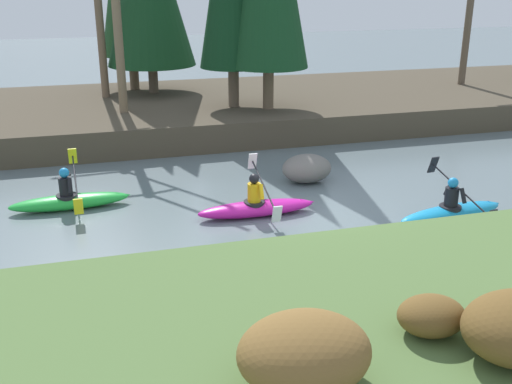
% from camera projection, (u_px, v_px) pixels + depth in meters
% --- Properties ---
extents(ground_plane, '(90.00, 90.00, 0.00)m').
position_uv_depth(ground_plane, '(305.00, 222.00, 13.26)').
color(ground_plane, slate).
extents(riverbank_near, '(44.00, 5.69, 0.88)m').
position_uv_depth(riverbank_near, '(438.00, 334.00, 8.33)').
color(riverbank_near, '#56753D').
rests_on(riverbank_near, ground).
extents(riverbank_far, '(44.00, 8.56, 0.90)m').
position_uv_depth(riverbank_far, '(212.00, 110.00, 22.24)').
color(riverbank_far, '#4C4233').
rests_on(riverbank_far, ground).
extents(bare_tree_mid_upstream, '(3.62, 3.58, 6.58)m').
position_uv_depth(bare_tree_mid_upstream, '(117.00, 14.00, 18.75)').
color(bare_tree_mid_upstream, '#7A664C').
rests_on(bare_tree_mid_upstream, riverbank_far).
extents(bare_tree_mid_downstream, '(3.13, 3.09, 5.64)m').
position_uv_depth(bare_tree_mid_downstream, '(468.00, 17.00, 23.93)').
color(bare_tree_mid_downstream, brown).
rests_on(bare_tree_mid_downstream, riverbank_far).
extents(shrub_clump_second, '(1.50, 1.25, 0.81)m').
position_uv_depth(shrub_clump_second, '(304.00, 352.00, 6.50)').
color(shrub_clump_second, brown).
rests_on(shrub_clump_second, riverbank_near).
extents(shrub_clump_third, '(0.88, 0.74, 0.48)m').
position_uv_depth(shrub_clump_third, '(431.00, 316.00, 7.52)').
color(shrub_clump_third, brown).
rests_on(shrub_clump_third, riverbank_near).
extents(kayaker_lead, '(2.80, 2.07, 1.20)m').
position_uv_depth(kayaker_lead, '(456.00, 211.00, 13.33)').
color(kayaker_lead, '#1993D6').
rests_on(kayaker_lead, ground).
extents(kayaker_middle, '(2.77, 2.06, 1.20)m').
position_uv_depth(kayaker_middle, '(257.00, 206.00, 13.54)').
color(kayaker_middle, '#C61999').
rests_on(kayaker_middle, ground).
extents(kayaker_trailing, '(2.78, 2.07, 1.20)m').
position_uv_depth(kayaker_trailing, '(70.00, 200.00, 13.94)').
color(kayaker_trailing, green).
rests_on(kayaker_trailing, ground).
extents(boulder_midstream, '(1.32, 1.03, 0.75)m').
position_uv_depth(boulder_midstream, '(307.00, 168.00, 15.70)').
color(boulder_midstream, slate).
rests_on(boulder_midstream, ground).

